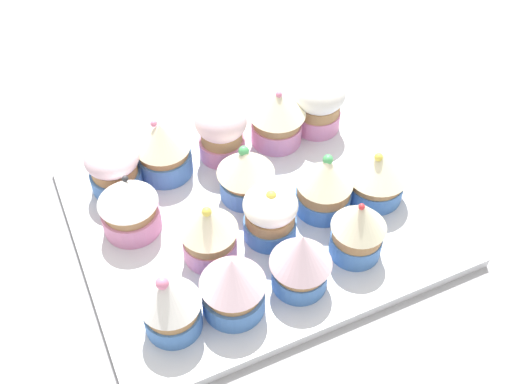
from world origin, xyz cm
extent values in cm
cube|color=#9E9EA3|center=(0.00, 0.00, -1.50)|extent=(180.00, 180.00, 3.00)
cube|color=silver|center=(0.00, 0.00, 0.60)|extent=(37.84, 31.40, 1.20)
cylinder|color=#477AC6|center=(-12.66, -9.60, 2.42)|extent=(5.33, 5.33, 2.43)
cylinder|color=#AD7F51|center=(-12.66, -9.60, 4.35)|extent=(4.89, 4.89, 1.44)
cone|color=white|center=(-12.66, -9.60, 6.81)|extent=(5.63, 5.63, 3.47)
sphere|color=pink|center=(-13.01, -9.59, 8.37)|extent=(1.15, 1.15, 1.15)
cylinder|color=#477AC6|center=(-6.83, -10.01, 2.44)|extent=(5.97, 5.97, 2.49)
cylinder|color=#AD7F51|center=(-6.83, -10.01, 4.38)|extent=(5.30, 5.30, 1.39)
cone|color=silver|center=(-6.83, -10.01, 6.83)|extent=(6.18, 6.18, 3.52)
cylinder|color=#477AC6|center=(0.25, -10.21, 2.35)|extent=(5.44, 5.44, 2.29)
cylinder|color=#AD7F51|center=(0.25, -10.21, 4.06)|extent=(5.12, 5.12, 1.14)
cone|color=silver|center=(0.25, -10.21, 6.57)|extent=(5.99, 5.99, 3.88)
cylinder|color=#477AC6|center=(6.91, -9.09, 2.44)|extent=(5.23, 5.23, 2.47)
cylinder|color=#AD7F51|center=(6.91, -9.09, 4.42)|extent=(4.99, 4.99, 1.50)
cone|color=#F4EDC6|center=(6.91, -9.09, 6.84)|extent=(5.51, 5.51, 3.34)
sphere|color=red|center=(6.67, -9.22, 8.42)|extent=(0.63, 0.63, 0.63)
cylinder|color=pink|center=(-6.60, -3.40, 2.45)|extent=(5.43, 5.43, 2.50)
cylinder|color=#AD7F51|center=(-6.60, -3.40, 4.45)|extent=(5.18, 5.18, 1.51)
cone|color=#F4EDC6|center=(-6.60, -3.40, 6.86)|extent=(5.83, 5.83, 3.30)
sphere|color=#EAD64C|center=(-6.74, -3.78, 8.37)|extent=(0.95, 0.95, 0.95)
cylinder|color=#477AC6|center=(-0.45, -3.48, 2.31)|extent=(5.50, 5.50, 2.23)
cylinder|color=#AD7F51|center=(-0.45, -3.48, 4.14)|extent=(5.11, 5.11, 1.43)
ellipsoid|color=white|center=(-0.45, -3.48, 5.83)|extent=(5.57, 5.57, 3.24)
sphere|color=#EAD64C|center=(-0.18, -3.59, 7.28)|extent=(1.10, 1.10, 1.10)
cylinder|color=#477AC6|center=(6.76, -2.46, 2.37)|extent=(5.95, 5.95, 2.34)
cylinder|color=#AD7F51|center=(6.76, -2.46, 4.29)|extent=(5.68, 5.68, 1.50)
cone|color=#F4EDC6|center=(6.76, -2.46, 6.64)|extent=(5.99, 5.99, 3.20)
sphere|color=#4CB266|center=(7.00, -2.17, 8.08)|extent=(1.08, 1.08, 1.08)
cylinder|color=#477AC6|center=(12.75, -3.25, 2.32)|extent=(6.19, 6.19, 2.25)
cylinder|color=#AD7F51|center=(12.75, -3.25, 4.03)|extent=(5.92, 5.92, 1.18)
cone|color=#F4EDC6|center=(12.75, -3.25, 6.07)|extent=(6.85, 6.85, 2.89)
sphere|color=#EAD64C|center=(12.35, -3.39, 7.37)|extent=(0.90, 0.90, 0.90)
cylinder|color=pink|center=(-12.75, 3.30, 2.51)|extent=(6.06, 6.06, 2.61)
cylinder|color=#AD7F51|center=(-12.75, 3.30, 4.49)|extent=(5.47, 5.47, 1.36)
cone|color=white|center=(-12.75, 3.30, 6.66)|extent=(6.18, 6.18, 2.97)
sphere|color=#333338|center=(-12.43, 3.73, 8.04)|extent=(0.66, 0.66, 0.66)
cylinder|color=#477AC6|center=(-0.07, 2.67, 2.42)|extent=(5.71, 5.71, 2.45)
cylinder|color=#AD7F51|center=(-0.07, 2.67, 4.15)|extent=(5.17, 5.17, 1.01)
cone|color=#F4EDC6|center=(-0.07, 2.67, 6.13)|extent=(6.26, 6.26, 2.94)
sphere|color=#4CB266|center=(-0.35, 3.10, 7.42)|extent=(1.15, 1.15, 1.15)
cylinder|color=#477AC6|center=(-12.62, 9.60, 2.34)|extent=(5.65, 5.65, 2.29)
cylinder|color=#AD7F51|center=(-12.62, 9.60, 4.10)|extent=(5.04, 5.04, 1.21)
ellipsoid|color=silver|center=(-12.62, 9.60, 5.71)|extent=(5.92, 5.92, 3.36)
cylinder|color=#477AC6|center=(-6.91, 9.72, 2.59)|extent=(6.16, 6.16, 2.78)
cylinder|color=#AD7F51|center=(-6.91, 9.72, 4.53)|extent=(5.61, 5.61, 1.09)
cone|color=#F4EDC6|center=(-6.91, 9.72, 6.63)|extent=(6.24, 6.24, 3.13)
sphere|color=pink|center=(-7.37, 10.27, 8.09)|extent=(0.72, 0.72, 0.72)
cylinder|color=pink|center=(0.08, 9.57, 2.38)|extent=(5.34, 5.34, 2.36)
cylinder|color=#AD7F51|center=(0.08, 9.57, 4.32)|extent=(4.78, 4.78, 1.52)
ellipsoid|color=silver|center=(0.08, 9.57, 6.34)|extent=(5.90, 5.90, 4.16)
cylinder|color=pink|center=(6.83, 9.21, 2.52)|extent=(6.01, 6.01, 2.63)
cylinder|color=#AD7F51|center=(6.83, 9.21, 4.57)|extent=(5.63, 5.63, 1.48)
cone|color=#F4EDC6|center=(6.83, 9.21, 6.80)|extent=(6.70, 6.70, 2.96)
sphere|color=pink|center=(6.94, 9.10, 8.17)|extent=(0.75, 0.75, 0.75)
cylinder|color=pink|center=(12.36, 9.34, 2.41)|extent=(5.54, 5.54, 2.42)
cylinder|color=#AD7F51|center=(12.36, 9.34, 4.33)|extent=(5.24, 5.24, 1.42)
ellipsoid|color=white|center=(12.36, 9.34, 6.32)|extent=(6.15, 6.15, 4.27)
camera|label=1|loc=(-17.68, -39.15, 51.84)|focal=43.04mm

